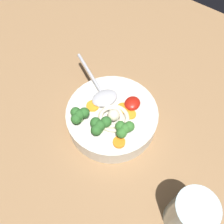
{
  "coord_description": "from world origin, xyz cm",
  "views": [
    {
      "loc": [
        19.21,
        19.32,
        55.88
      ],
      "look_at": [
        -3.76,
        1.62,
        8.59
      ],
      "focal_mm": 40.06,
      "sensor_mm": 36.0,
      "label": 1
    }
  ],
  "objects_px": {
    "soup_bowl": "(112,117)",
    "noodle_pile": "(113,117)",
    "drinking_glass": "(189,214)",
    "soup_spoon": "(102,94)"
  },
  "relations": [
    {
      "from": "soup_bowl",
      "to": "noodle_pile",
      "type": "height_order",
      "value": "noodle_pile"
    },
    {
      "from": "soup_bowl",
      "to": "drinking_glass",
      "type": "height_order",
      "value": "drinking_glass"
    },
    {
      "from": "soup_bowl",
      "to": "soup_spoon",
      "type": "height_order",
      "value": "soup_spoon"
    },
    {
      "from": "soup_bowl",
      "to": "soup_spoon",
      "type": "relative_size",
      "value": 1.22
    },
    {
      "from": "noodle_pile",
      "to": "drinking_glass",
      "type": "height_order",
      "value": "drinking_glass"
    },
    {
      "from": "noodle_pile",
      "to": "drinking_glass",
      "type": "distance_m",
      "value": 0.24
    },
    {
      "from": "soup_spoon",
      "to": "drinking_glass",
      "type": "xyz_separation_m",
      "value": [
        0.11,
        0.28,
        0.0
      ]
    },
    {
      "from": "drinking_glass",
      "to": "soup_bowl",
      "type": "bearing_deg",
      "value": -110.33
    },
    {
      "from": "soup_bowl",
      "to": "noodle_pile",
      "type": "distance_m",
      "value": 0.04
    },
    {
      "from": "soup_bowl",
      "to": "soup_spoon",
      "type": "bearing_deg",
      "value": -115.34
    }
  ]
}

